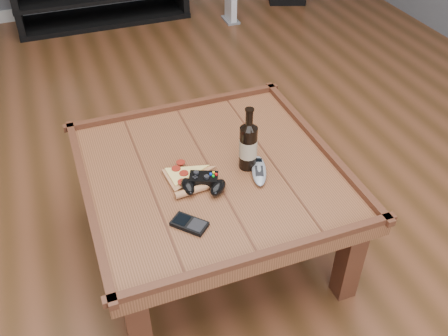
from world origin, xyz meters
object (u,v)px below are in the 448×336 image
object	(u,v)px
beer_bottle	(248,144)
remote_control	(259,171)
game_console	(231,8)
coffee_table	(211,182)
pizza_slice	(185,177)
smartphone	(189,224)
game_controller	(203,184)

from	to	relation	value
beer_bottle	remote_control	bearing A→B (deg)	-65.80
remote_control	game_console	size ratio (longest dim) A/B	0.80
coffee_table	game_console	bearing A→B (deg)	66.98
pizza_slice	coffee_table	bearing A→B (deg)	3.89
coffee_table	remote_control	world-z (taller)	remote_control
remote_control	game_console	world-z (taller)	remote_control
pizza_slice	game_console	world-z (taller)	pizza_slice
beer_bottle	pizza_slice	size ratio (longest dim) A/B	0.94
coffee_table	smartphone	bearing A→B (deg)	-123.56
pizza_slice	smartphone	distance (m)	0.25
pizza_slice	smartphone	xyz separation A→B (m)	(-0.06, -0.24, -0.00)
pizza_slice	game_console	size ratio (longest dim) A/B	1.18
game_controller	pizza_slice	distance (m)	0.09
beer_bottle	smartphone	bearing A→B (deg)	-143.73
game_controller	game_console	bearing A→B (deg)	90.03
pizza_slice	beer_bottle	bearing A→B (deg)	-7.19
smartphone	game_console	distance (m)	2.88
coffee_table	beer_bottle	bearing A→B (deg)	-10.71
beer_bottle	game_console	world-z (taller)	beer_bottle
game_console	beer_bottle	bearing A→B (deg)	-107.96
smartphone	remote_control	world-z (taller)	remote_control
coffee_table	remote_control	xyz separation A→B (m)	(0.17, -0.08, 0.07)
game_controller	game_console	distance (m)	2.69
pizza_slice	game_console	xyz separation A→B (m)	(1.11, 2.37, -0.35)
game_controller	remote_control	xyz separation A→B (m)	(0.23, 0.01, -0.01)
pizza_slice	smartphone	bearing A→B (deg)	-108.99
coffee_table	remote_control	bearing A→B (deg)	-26.17
coffee_table	pizza_slice	xyz separation A→B (m)	(-0.11, -0.02, 0.07)
game_controller	game_console	size ratio (longest dim) A/B	0.73
beer_bottle	pizza_slice	distance (m)	0.28
smartphone	game_console	bearing A→B (deg)	23.15
game_controller	coffee_table	bearing A→B (deg)	78.66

